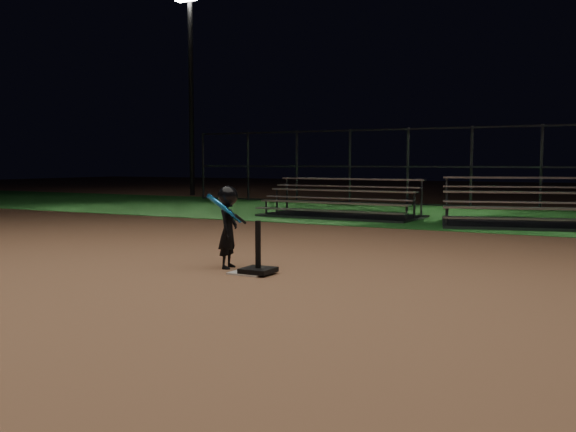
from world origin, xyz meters
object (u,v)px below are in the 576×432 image
(child_batter, at_px, (228,225))
(bleacher_right, at_px, (546,217))
(batting_tee, at_px, (258,264))
(light_pole_left, at_px, (190,77))
(home_plate, at_px, (251,272))
(bleacher_left, at_px, (341,209))

(child_batter, height_order, bleacher_right, child_batter)
(batting_tee, relative_size, child_batter, 0.60)
(light_pole_left, bearing_deg, home_plate, -51.23)
(child_batter, distance_m, bleacher_left, 8.04)
(home_plate, relative_size, bleacher_right, 0.09)
(child_batter, height_order, light_pole_left, light_pole_left)
(child_batter, relative_size, light_pole_left, 0.13)
(bleacher_left, height_order, light_pole_left, light_pole_left)
(child_batter, xyz_separation_m, bleacher_left, (-1.74, 7.84, -0.38))
(batting_tee, xyz_separation_m, bleacher_left, (-2.32, 8.06, 0.07))
(batting_tee, distance_m, bleacher_left, 8.39)
(bleacher_left, bearing_deg, light_pole_left, 146.61)
(home_plate, distance_m, batting_tee, 0.18)
(bleacher_left, height_order, bleacher_right, bleacher_right)
(light_pole_left, bearing_deg, bleacher_left, -35.18)
(batting_tee, xyz_separation_m, bleacher_right, (2.55, 7.93, 0.09))
(child_batter, bearing_deg, batting_tee, -123.21)
(child_batter, bearing_deg, home_plate, -125.06)
(home_plate, height_order, bleacher_right, bleacher_right)
(home_plate, bearing_deg, batting_tee, -13.04)
(bleacher_right, bearing_deg, child_batter, -126.66)
(bleacher_left, xyz_separation_m, light_pole_left, (-9.80, 6.91, 4.74))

